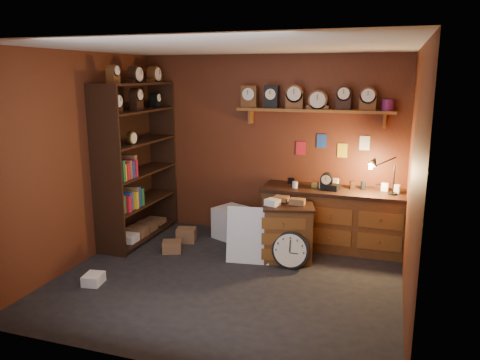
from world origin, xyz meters
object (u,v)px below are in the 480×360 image
object	(u,v)px
shelving_unit	(135,156)
low_cabinet	(288,229)
big_round_clock	(290,250)
workbench	(333,215)

from	to	relation	value
shelving_unit	low_cabinet	size ratio (longest dim) A/B	3.07
low_cabinet	big_round_clock	distance (m)	0.35
workbench	big_round_clock	size ratio (longest dim) A/B	4.18
shelving_unit	workbench	bearing A→B (deg)	9.87
shelving_unit	big_round_clock	world-z (taller)	shelving_unit
shelving_unit	workbench	xyz separation A→B (m)	(2.84, 0.49, -0.78)
big_round_clock	shelving_unit	bearing A→B (deg)	170.27
workbench	big_round_clock	xyz separation A→B (m)	(-0.42, -0.91, -0.24)
low_cabinet	shelving_unit	bearing A→B (deg)	162.39
workbench	big_round_clock	distance (m)	1.03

